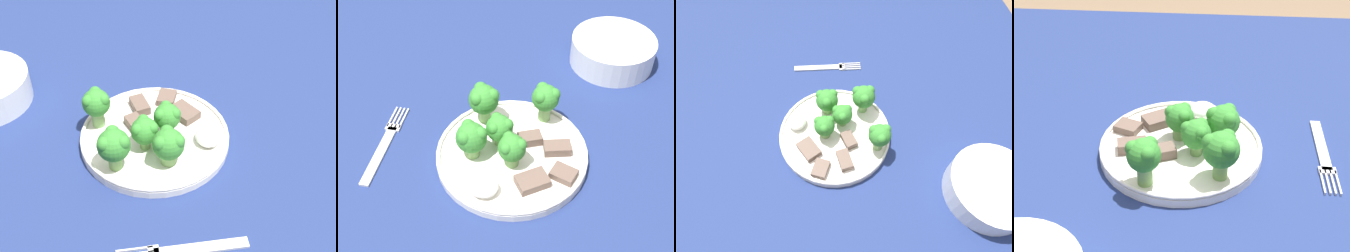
% 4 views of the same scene
% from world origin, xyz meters
% --- Properties ---
extents(table, '(1.21, 1.12, 0.73)m').
position_xyz_m(table, '(0.00, 0.00, 0.64)').
color(table, navy).
rests_on(table, ground_plane).
extents(dinner_plate, '(0.23, 0.23, 0.02)m').
position_xyz_m(dinner_plate, '(-0.02, 0.00, 0.74)').
color(dinner_plate, white).
rests_on(dinner_plate, table).
extents(fork, '(0.02, 0.17, 0.00)m').
position_xyz_m(fork, '(-0.23, -0.01, 0.73)').
color(fork, silver).
rests_on(fork, table).
extents(broccoli_floret_near_rim_left, '(0.04, 0.04, 0.05)m').
position_xyz_m(broccoli_floret_near_rim_left, '(-0.05, 0.02, 0.78)').
color(broccoli_floret_near_rim_left, '#709E56').
rests_on(broccoli_floret_near_rim_left, dinner_plate).
extents(broccoli_floret_center_left, '(0.04, 0.04, 0.06)m').
position_xyz_m(broccoli_floret_center_left, '(-0.02, -0.02, 0.78)').
color(broccoli_floret_center_left, '#709E56').
rests_on(broccoli_floret_center_left, dinner_plate).
extents(broccoli_floret_back_left, '(0.05, 0.05, 0.07)m').
position_xyz_m(broccoli_floret_back_left, '(-0.08, 0.06, 0.79)').
color(broccoli_floret_back_left, '#709E56').
rests_on(broccoli_floret_back_left, dinner_plate).
extents(broccoli_floret_front_left, '(0.05, 0.05, 0.06)m').
position_xyz_m(broccoli_floret_front_left, '(-0.08, -0.01, 0.78)').
color(broccoli_floret_front_left, '#709E56').
rests_on(broccoli_floret_front_left, dinner_plate).
extents(broccoli_floret_center_back, '(0.05, 0.04, 0.07)m').
position_xyz_m(broccoli_floret_center_back, '(0.02, 0.09, 0.79)').
color(broccoli_floret_center_back, '#709E56').
rests_on(broccoli_floret_center_back, dinner_plate).
extents(meat_slice_front_slice, '(0.05, 0.03, 0.01)m').
position_xyz_m(meat_slice_front_slice, '(0.04, 0.02, 0.75)').
color(meat_slice_front_slice, brown).
rests_on(meat_slice_front_slice, dinner_plate).
extents(meat_slice_middle_slice, '(0.06, 0.05, 0.01)m').
position_xyz_m(meat_slice_middle_slice, '(0.02, -0.05, 0.75)').
color(meat_slice_middle_slice, brown).
rests_on(meat_slice_middle_slice, dinner_plate).
extents(meat_slice_rear_slice, '(0.04, 0.04, 0.01)m').
position_xyz_m(meat_slice_rear_slice, '(0.06, -0.03, 0.75)').
color(meat_slice_rear_slice, brown).
rests_on(meat_slice_rear_slice, dinner_plate).
extents(meat_slice_edge_slice, '(0.04, 0.03, 0.02)m').
position_xyz_m(meat_slice_edge_slice, '(-0.00, 0.03, 0.75)').
color(meat_slice_edge_slice, brown).
rests_on(meat_slice_edge_slice, dinner_plate).
extents(sauce_dollop, '(0.04, 0.04, 0.02)m').
position_xyz_m(sauce_dollop, '(-0.05, -0.08, 0.75)').
color(sauce_dollop, white).
rests_on(sauce_dollop, dinner_plate).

